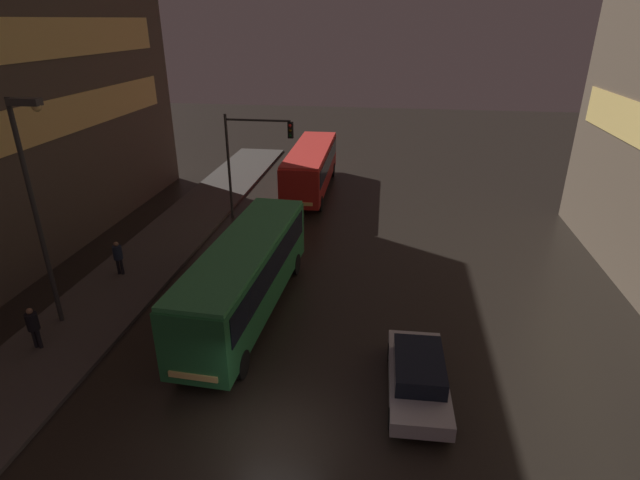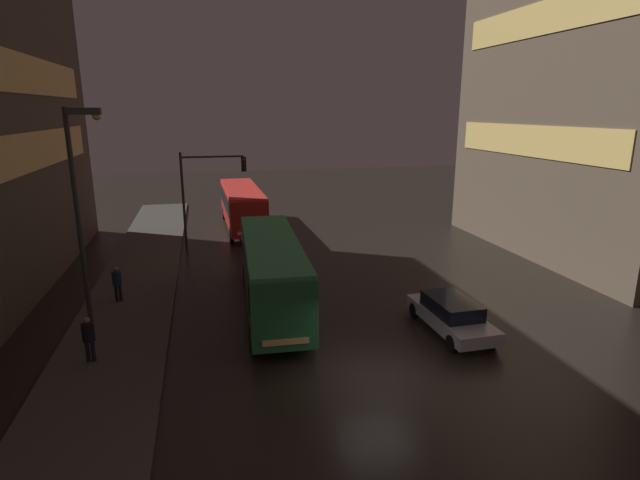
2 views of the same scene
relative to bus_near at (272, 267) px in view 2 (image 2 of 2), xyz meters
name	(u,v)px [view 2 (image 2 of 2)]	position (x,y,z in m)	size (l,w,h in m)	color
ground_plane	(378,379)	(2.62, -6.75, -2.00)	(120.00, 120.00, 0.00)	black
sidewalk_left	(133,294)	(-6.38, 3.25, -1.93)	(4.00, 48.00, 0.15)	#47423D
building_right_block	(611,83)	(20.99, 5.20, 8.27)	(10.07, 17.37, 20.54)	brown
bus_near	(272,267)	(0.00, 0.00, 0.00)	(2.87, 10.61, 3.25)	#236B38
bus_far	(242,204)	(-0.03, 16.22, -0.07)	(2.74, 10.73, 3.13)	#AD1E19
car_taxi	(451,314)	(6.73, -3.84, -1.28)	(1.98, 4.70, 1.38)	#B7B7BC
pedestrian_near	(88,335)	(-6.92, -3.56, -0.86)	(0.57, 0.57, 1.66)	black
pedestrian_mid	(117,281)	(-6.85, 2.28, -0.86)	(0.45, 0.45, 1.65)	black
traffic_light_main	(206,184)	(-2.62, 10.57, 2.28)	(4.00, 0.35, 6.24)	#2D2D2D
street_lamp_sidewalk	(82,195)	(-6.98, -1.78, 3.78)	(1.25, 0.36, 8.68)	#2D2D2D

